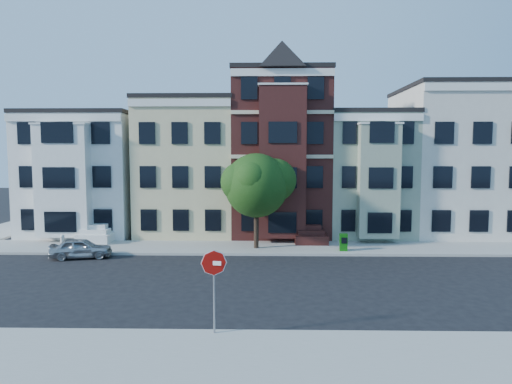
{
  "coord_description": "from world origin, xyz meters",
  "views": [
    {
      "loc": [
        -1.16,
        -21.27,
        6.23
      ],
      "look_at": [
        -1.63,
        2.51,
        4.2
      ],
      "focal_mm": 32.0,
      "sensor_mm": 36.0,
      "label": 1
    }
  ],
  "objects_px": {
    "street_tree": "(256,190)",
    "fire_hydrant": "(62,243)",
    "parked_car": "(81,248)",
    "stop_sign": "(214,286)",
    "newspaper_box": "(343,242)"
  },
  "relations": [
    {
      "from": "street_tree",
      "to": "fire_hydrant",
      "type": "xyz_separation_m",
      "value": [
        -12.27,
        -0.69,
        -3.38
      ]
    },
    {
      "from": "parked_car",
      "to": "stop_sign",
      "type": "bearing_deg",
      "value": -152.59
    },
    {
      "from": "newspaper_box",
      "to": "fire_hydrant",
      "type": "xyz_separation_m",
      "value": [
        -17.73,
        0.03,
        -0.15
      ]
    },
    {
      "from": "newspaper_box",
      "to": "fire_hydrant",
      "type": "distance_m",
      "value": 17.73
    },
    {
      "from": "newspaper_box",
      "to": "fire_hydrant",
      "type": "relative_size",
      "value": 1.4
    },
    {
      "from": "street_tree",
      "to": "newspaper_box",
      "type": "relative_size",
      "value": 7.1
    },
    {
      "from": "street_tree",
      "to": "parked_car",
      "type": "distance_m",
      "value": 11.16
    },
    {
      "from": "fire_hydrant",
      "to": "parked_car",
      "type": "bearing_deg",
      "value": -42.64
    },
    {
      "from": "parked_car",
      "to": "street_tree",
      "type": "bearing_deg",
      "value": -88.13
    },
    {
      "from": "parked_car",
      "to": "stop_sign",
      "type": "height_order",
      "value": "stop_sign"
    },
    {
      "from": "parked_car",
      "to": "stop_sign",
      "type": "xyz_separation_m",
      "value": [
        9.23,
        -11.5,
        1.16
      ]
    },
    {
      "from": "newspaper_box",
      "to": "street_tree",
      "type": "bearing_deg",
      "value": 176.36
    },
    {
      "from": "newspaper_box",
      "to": "parked_car",
      "type": "bearing_deg",
      "value": -169.95
    },
    {
      "from": "parked_car",
      "to": "newspaper_box",
      "type": "bearing_deg",
      "value": -95.16
    },
    {
      "from": "street_tree",
      "to": "newspaper_box",
      "type": "xyz_separation_m",
      "value": [
        5.47,
        -0.72,
        -3.23
      ]
    }
  ]
}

